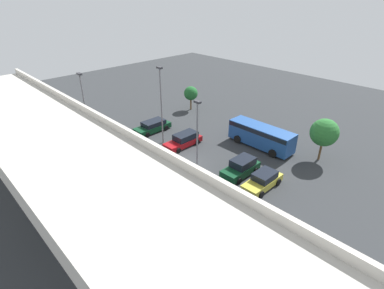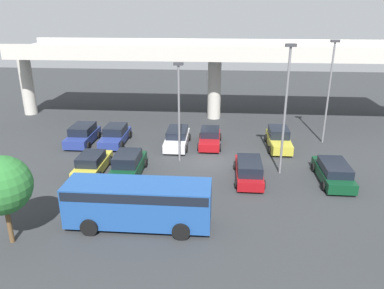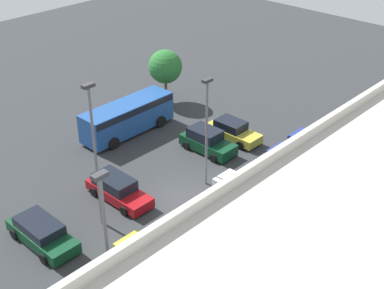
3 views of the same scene
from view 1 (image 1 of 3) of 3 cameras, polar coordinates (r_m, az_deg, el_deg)
ground_plane at (r=31.98m, az=-1.92°, el=-3.56°), size 87.52×87.52×0.00m
highway_overpass at (r=23.53m, az=-24.76°, el=-0.20°), size 42.22×7.87×7.95m
parked_car_0 at (r=23.48m, az=10.90°, el=-15.27°), size 2.15×4.44×1.60m
parked_car_1 at (r=24.65m, az=5.14°, el=-12.47°), size 2.08×4.60×1.55m
parked_car_2 at (r=30.09m, az=9.34°, el=-4.35°), size 2.05×4.32×1.73m
parked_car_3 at (r=27.87m, az=-3.06°, el=-7.04°), size 2.06×4.76×1.49m
parked_car_4 at (r=29.53m, az=-7.29°, el=-5.19°), size 1.97×4.38×1.41m
parked_car_5 at (r=35.14m, az=-1.56°, el=0.85°), size 2.00×4.83×1.53m
parked_car_6 at (r=33.82m, az=-13.16°, el=-1.00°), size 1.99×4.69×1.66m
parked_car_7 at (r=39.11m, az=-7.47°, el=3.45°), size 2.12×4.88×1.42m
parked_car_8 at (r=28.76m, az=13.36°, el=-6.69°), size 1.97×4.49×1.48m
shuttle_bus at (r=35.51m, az=13.02°, el=1.83°), size 7.83×2.58×2.54m
lamp_post_near_aisle at (r=34.25m, az=-5.90°, el=8.23°), size 0.70×0.35×9.11m
lamp_post_mid_lot at (r=28.29m, az=1.01°, el=2.36°), size 0.70×0.35×7.59m
lamp_post_by_overpass at (r=34.84m, az=-19.71°, el=6.79°), size 0.70×0.35×8.79m
tree_front_left at (r=34.04m, az=23.90°, el=2.10°), size 2.92×2.92×4.70m
tree_front_centre at (r=45.54m, az=-0.22°, el=9.71°), size 2.08×2.08×3.59m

